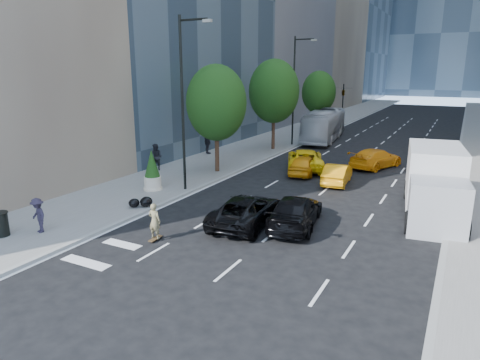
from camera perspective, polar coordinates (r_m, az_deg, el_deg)
The scene contains 23 objects.
ground at distance 19.90m, azimuth 1.58°, elevation -6.77°, with size 160.00×160.00×0.00m, color black.
sidewalk_left at distance 50.21m, azimuth 7.55°, elevation 6.26°, with size 6.00×120.00×0.15m, color slate.
lamp_near at distance 25.25m, azimuth -7.39°, elevation 11.22°, with size 2.13×0.22×10.00m.
lamp_far at distance 41.29m, azimuth 7.41°, elevation 12.49°, with size 2.13×0.22×10.00m.
tree_near at distance 29.98m, azimuth -3.17°, elevation 10.22°, with size 4.20×4.20×7.46m.
tree_mid at distance 38.86m, azimuth 4.56°, elevation 11.70°, with size 4.50×4.50×7.99m.
tree_far at distance 51.08m, azimuth 10.45°, elevation 11.42°, with size 3.90×3.90×6.92m.
traffic_signal at distance 58.56m, azimuth 13.61°, elevation 11.25°, with size 2.48×0.53×5.20m.
skateboarder at distance 18.89m, azimuth -11.31°, elevation -5.69°, with size 0.58×0.38×1.59m, color #6E6644.
black_sedan_lincoln at distance 20.43m, azimuth 0.82°, elevation -4.07°, with size 2.35×5.10×1.42m, color black.
black_sedan_mercedes at distance 20.39m, azimuth 7.38°, elevation -4.18°, with size 2.04×5.02×1.46m, color black.
taxi_a at distance 30.50m, azimuth 8.50°, elevation 2.01°, with size 1.62×4.03×1.37m, color orange.
taxi_b at distance 28.41m, azimuth 12.84°, elevation 0.83°, with size 1.41×4.03×1.33m, color orange.
taxi_c at distance 32.00m, azimuth 8.69°, elevation 2.73°, with size 2.51×5.45×1.52m, color yellow.
taxi_d at distance 33.80m, azimuth 17.65°, elevation 2.77°, with size 2.03×4.99×1.45m, color orange.
city_bus at distance 45.67m, azimuth 11.17°, elevation 7.17°, with size 2.62×11.21×3.12m, color #B2B3B8.
box_truck at distance 23.51m, azimuth 24.53°, elevation -0.31°, with size 3.48×7.40×3.41m.
pedestrian_a at distance 31.30m, azimuth -11.10°, elevation 3.01°, with size 0.93×0.72×1.91m, color black.
pedestrian_b at distance 36.87m, azimuth -4.34°, elevation 5.00°, with size 1.15×0.48×1.96m, color black.
pedestrian_c at distance 21.06m, azimuth -25.32°, elevation -4.28°, with size 1.02×0.59×1.59m, color #282132.
trash_can at distance 21.48m, azimuth -29.34°, elevation -5.21°, with size 0.68×0.68×1.02m, color black.
planter_shrub at distance 26.22m, azimuth -11.64°, elevation 1.22°, with size 1.02×1.02×2.45m.
garbage_bags at distance 23.27m, azimuth -13.02°, elevation -2.90°, with size 1.09×1.05×0.54m.
Camera 1 is at (8.15, -16.65, 7.25)m, focal length 32.00 mm.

